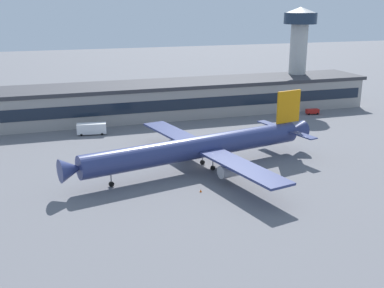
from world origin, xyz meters
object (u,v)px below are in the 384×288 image
Objects in this scene: fuel_truck at (92,128)px; follow_me_car at (312,111)px; control_tower at (299,45)px; traffic_cone_1 at (201,191)px; traffic_cone_0 at (286,185)px; airliner at (201,147)px.

fuel_truck reaches higher than follow_me_car.
traffic_cone_1 is (-63.51, -72.15, -21.62)m from control_tower.
traffic_cone_0 is at bearing -121.20° from control_tower.
traffic_cone_0 is at bearing -57.92° from fuel_truck.
follow_me_car is 7.60× the size of traffic_cone_1.
traffic_cone_1 is at bearing -109.35° from airliner.
fuel_truck is (-79.29, -21.11, -20.04)m from control_tower.
airliner is 43.10m from fuel_truck.
traffic_cone_1 is at bearing 170.80° from traffic_cone_0.
airliner reaches higher than traffic_cone_1.
follow_me_car is 6.69× the size of traffic_cone_0.
follow_me_car is at bearing 53.79° from traffic_cone_0.
control_tower is 58.52× the size of traffic_cone_1.
control_tower reaches higher than fuel_truck.
fuel_truck reaches higher than traffic_cone_0.
traffic_cone_0 is (33.83, -53.97, -1.54)m from fuel_truck.
traffic_cone_0 is at bearing -126.21° from follow_me_car.
control_tower is 51.45× the size of traffic_cone_0.
control_tower is 28.29m from follow_me_car.
airliner reaches higher than follow_me_car.
traffic_cone_0 is 18.28m from traffic_cone_1.
control_tower reaches higher than airliner.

